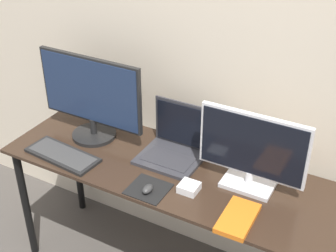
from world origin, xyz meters
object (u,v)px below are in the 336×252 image
object	(u,v)px
monitor_left	(91,97)
power_brick	(189,188)
monitor_right	(252,151)
book	(238,218)
laptop	(175,144)
keyboard	(63,155)
mouse	(148,189)

from	to	relation	value
monitor_left	power_brick	bearing A→B (deg)	-14.74
monitor_right	power_brick	bearing A→B (deg)	-141.94
monitor_left	book	distance (m)	1.00
power_brick	monitor_right	bearing A→B (deg)	38.06
monitor_right	book	distance (m)	0.31
monitor_right	laptop	size ratio (longest dim) A/B	1.63
keyboard	power_brick	bearing A→B (deg)	5.26
book	monitor_right	bearing A→B (deg)	100.31
monitor_right	laptop	distance (m)	0.44
monitor_left	mouse	world-z (taller)	monitor_left
power_brick	mouse	bearing A→B (deg)	-146.99
keyboard	power_brick	xyz separation A→B (m)	(0.69, 0.06, 0.01)
laptop	book	size ratio (longest dim) A/B	1.28
monitor_left	keyboard	world-z (taller)	monitor_left
monitor_right	monitor_left	bearing A→B (deg)	-180.00
monitor_left	power_brick	distance (m)	0.73
monitor_left	monitor_right	size ratio (longest dim) A/B	1.21
monitor_right	keyboard	size ratio (longest dim) A/B	1.23
laptop	book	world-z (taller)	laptop
monitor_left	keyboard	distance (m)	0.33
laptop	keyboard	distance (m)	0.58
laptop	monitor_left	bearing A→B (deg)	-173.78
monitor_left	monitor_right	world-z (taller)	monitor_left
laptop	power_brick	bearing A→B (deg)	-49.30
power_brick	book	bearing A→B (deg)	-15.89
keyboard	book	xyz separation A→B (m)	(0.96, -0.01, 0.00)
monitor_right	power_brick	xyz separation A→B (m)	(-0.22, -0.18, -0.17)
book	power_brick	world-z (taller)	power_brick
laptop	book	xyz separation A→B (m)	(0.47, -0.30, -0.05)
mouse	book	world-z (taller)	mouse
power_brick	monitor_left	bearing A→B (deg)	165.26
monitor_left	keyboard	xyz separation A→B (m)	(-0.02, -0.24, -0.23)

